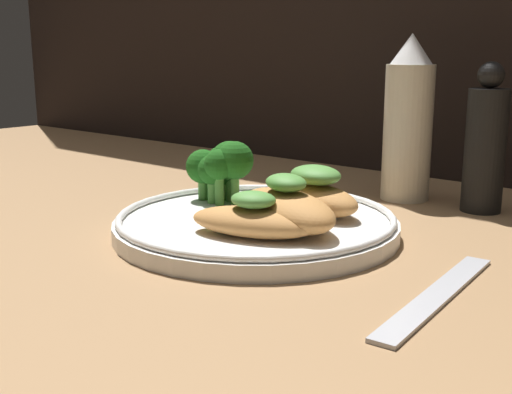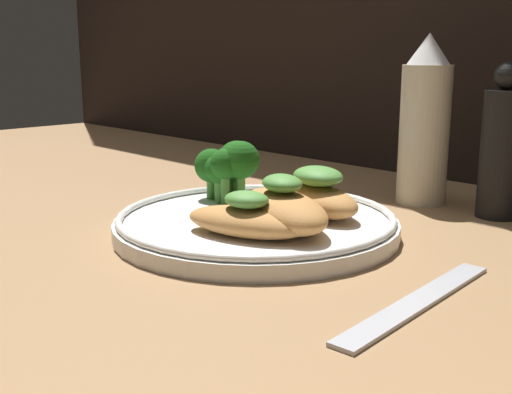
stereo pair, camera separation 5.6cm
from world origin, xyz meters
TOP-DOWN VIEW (x-y plane):
  - ground_plane at (0.00, 0.00)cm, footprint 180.00×180.00cm
  - plate at (0.00, 0.00)cm, footprint 25.11×25.11cm
  - grilled_meat_front at (3.21, -4.18)cm, footprint 11.46×7.61cm
  - grilled_meat_middle at (3.85, -0.75)cm, footprint 12.94×9.64cm
  - grilled_meat_back at (2.94, 4.84)cm, footprint 10.67×7.16cm
  - broccoli_bunch at (-6.73, 2.92)cm, footprint 7.27×5.40cm
  - sauce_bottle at (3.60, 21.09)cm, footprint 5.18×5.18cm
  - pepper_grinder at (12.09, 21.09)cm, footprint 3.99×3.99cm
  - fork at (18.77, -3.68)cm, footprint 3.16×17.95cm

SIDE VIEW (x-z plane):
  - ground_plane at x=0.00cm, z-range -1.00..0.00cm
  - fork at x=18.77cm, z-range 0.00..0.60cm
  - plate at x=0.00cm, z-range -0.01..1.99cm
  - grilled_meat_front at x=3.21cm, z-range 0.94..4.62cm
  - grilled_meat_middle at x=3.85cm, z-range 0.85..5.50cm
  - grilled_meat_back at x=2.94cm, z-range 1.00..5.49cm
  - broccoli_bunch at x=-6.73cm, z-range 1.99..8.12cm
  - pepper_grinder at x=12.09cm, z-range -0.69..14.22cm
  - sauce_bottle at x=3.60cm, z-range -0.38..17.30cm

